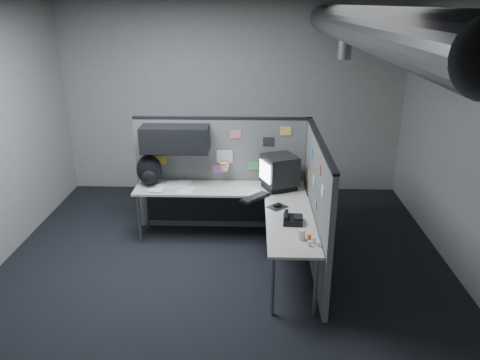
{
  "coord_description": "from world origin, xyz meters",
  "views": [
    {
      "loc": [
        0.35,
        -4.89,
        3.08
      ],
      "look_at": [
        0.19,
        0.35,
        1.08
      ],
      "focal_mm": 35.0,
      "sensor_mm": 36.0,
      "label": 1
    }
  ],
  "objects_px": {
    "phone": "(292,219)",
    "backpack": "(149,171)",
    "monitor": "(279,172)",
    "desk": "(237,204)",
    "keyboard": "(255,198)"
  },
  "relations": [
    {
      "from": "phone",
      "to": "backpack",
      "type": "relative_size",
      "value": 0.59
    },
    {
      "from": "backpack",
      "to": "monitor",
      "type": "bearing_deg",
      "value": 8.52
    },
    {
      "from": "phone",
      "to": "backpack",
      "type": "bearing_deg",
      "value": 163.07
    },
    {
      "from": "keyboard",
      "to": "phone",
      "type": "height_order",
      "value": "phone"
    },
    {
      "from": "monitor",
      "to": "backpack",
      "type": "bearing_deg",
      "value": -160.82
    },
    {
      "from": "phone",
      "to": "desk",
      "type": "bearing_deg",
      "value": 144.34
    },
    {
      "from": "desk",
      "to": "backpack",
      "type": "height_order",
      "value": "backpack"
    },
    {
      "from": "desk",
      "to": "keyboard",
      "type": "relative_size",
      "value": 5.43
    },
    {
      "from": "desk",
      "to": "backpack",
      "type": "xyz_separation_m",
      "value": [
        -1.21,
        0.35,
        0.33
      ]
    },
    {
      "from": "backpack",
      "to": "keyboard",
      "type": "bearing_deg",
      "value": -6.09
    },
    {
      "from": "desk",
      "to": "keyboard",
      "type": "xyz_separation_m",
      "value": [
        0.23,
        -0.1,
        0.14
      ]
    },
    {
      "from": "keyboard",
      "to": "backpack",
      "type": "bearing_deg",
      "value": 159.36
    },
    {
      "from": "keyboard",
      "to": "backpack",
      "type": "distance_m",
      "value": 1.52
    },
    {
      "from": "keyboard",
      "to": "desk",
      "type": "bearing_deg",
      "value": 153.79
    },
    {
      "from": "phone",
      "to": "keyboard",
      "type": "bearing_deg",
      "value": 136.17
    }
  ]
}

